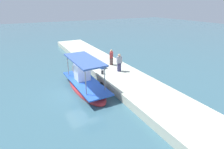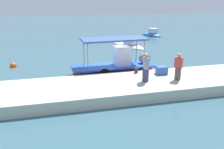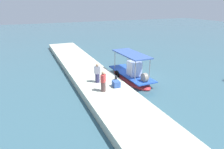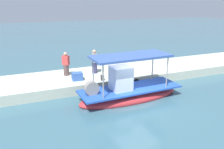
{
  "view_description": "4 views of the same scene",
  "coord_description": "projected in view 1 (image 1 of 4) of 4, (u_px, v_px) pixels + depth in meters",
  "views": [
    {
      "loc": [
        -12.78,
        3.85,
        6.77
      ],
      "look_at": [
        -0.4,
        -2.75,
        1.1
      ],
      "focal_mm": 28.53,
      "sensor_mm": 36.0,
      "label": 1
    },
    {
      "loc": [
        -4.28,
        -17.23,
        5.5
      ],
      "look_at": [
        -0.66,
        -2.98,
        0.8
      ],
      "focal_mm": 39.28,
      "sensor_mm": 36.0,
      "label": 2
    },
    {
      "loc": [
        17.26,
        -9.78,
        7.42
      ],
      "look_at": [
        -0.08,
        -2.43,
        0.74
      ],
      "focal_mm": 33.46,
      "sensor_mm": 36.0,
      "label": 3
    },
    {
      "loc": [
        6.03,
        10.94,
        5.57
      ],
      "look_at": [
        0.39,
        -2.63,
        0.93
      ],
      "focal_mm": 36.92,
      "sensor_mm": 36.0,
      "label": 4
    }
  ],
  "objects": [
    {
      "name": "main_fishing_boat",
      "position": [
        85.0,
        84.0,
        14.88
      ],
      "size": [
        6.46,
        2.27,
        3.02
      ],
      "color": "red",
      "rests_on": "ground_plane"
    },
    {
      "name": "fisherman_near_bollard",
      "position": [
        111.0,
        58.0,
        18.62
      ],
      "size": [
        0.52,
        0.52,
        1.66
      ],
      "color": "brown",
      "rests_on": "dock_quay"
    },
    {
      "name": "cargo_crate",
      "position": [
        102.0,
        66.0,
        17.88
      ],
      "size": [
        0.7,
        0.57,
        0.51
      ],
      "primitive_type": "cube",
      "rotation": [
        0.0,
        0.0,
        3.09
      ],
      "color": "#385EAD",
      "rests_on": "dock_quay"
    },
    {
      "name": "mooring_bollard",
      "position": [
        102.0,
        72.0,
        16.38
      ],
      "size": [
        0.24,
        0.24,
        0.35
      ],
      "primitive_type": "cylinder",
      "color": "#2D2D33",
      "rests_on": "dock_quay"
    },
    {
      "name": "fisherman_by_crate",
      "position": [
        119.0,
        63.0,
        16.88
      ],
      "size": [
        0.43,
        0.52,
        1.71
      ],
      "color": "#38355D",
      "rests_on": "dock_quay"
    },
    {
      "name": "dock_quay",
      "position": [
        123.0,
        78.0,
        16.34
      ],
      "size": [
        36.0,
        3.98,
        0.65
      ],
      "primitive_type": "cube",
      "color": "beige",
      "rests_on": "ground_plane"
    },
    {
      "name": "ground_plane",
      "position": [
        80.0,
        91.0,
        14.68
      ],
      "size": [
        120.0,
        120.0,
        0.0
      ],
      "primitive_type": "plane",
      "color": "#39606E"
    }
  ]
}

